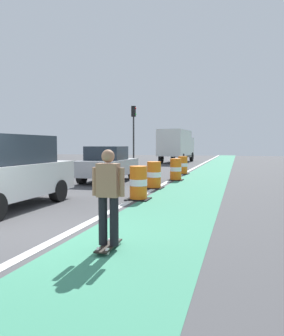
# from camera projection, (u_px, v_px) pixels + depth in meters

# --- Properties ---
(ground_plane) EXTENTS (100.00, 100.00, 0.00)m
(ground_plane) POSITION_uv_depth(u_px,v_px,m) (21.00, 234.00, 6.51)
(ground_plane) COLOR #424244
(bike_lane_strip) EXTENTS (2.50, 80.00, 0.01)m
(bike_lane_strip) POSITION_uv_depth(u_px,v_px,m) (204.00, 178.00, 17.31)
(bike_lane_strip) COLOR #387F60
(bike_lane_strip) RESTS_ON ground
(lane_divider_stripe) EXTENTS (0.20, 80.00, 0.01)m
(lane_divider_stripe) POSITION_uv_depth(u_px,v_px,m) (176.00, 177.00, 17.73)
(lane_divider_stripe) COLOR silver
(lane_divider_stripe) RESTS_ON ground
(skateboarder_on_lane) EXTENTS (0.57, 0.81, 1.69)m
(skateboarder_on_lane) POSITION_uv_depth(u_px,v_px,m) (108.00, 196.00, 5.47)
(skateboarder_on_lane) COLOR black
(skateboarder_on_lane) RESTS_ON ground
(parked_suv_nearest) EXTENTS (1.95, 4.61, 2.04)m
(parked_suv_nearest) POSITION_uv_depth(u_px,v_px,m) (4.00, 171.00, 9.02)
(parked_suv_nearest) COLOR silver
(parked_suv_nearest) RESTS_ON ground
(parked_sedan_second) EXTENTS (2.00, 4.15, 1.70)m
(parked_sedan_second) POSITION_uv_depth(u_px,v_px,m) (108.00, 164.00, 15.74)
(parked_sedan_second) COLOR #9EA0A5
(parked_sedan_second) RESTS_ON ground
(traffic_barrel_front) EXTENTS (0.73, 0.73, 1.09)m
(traffic_barrel_front) POSITION_uv_depth(u_px,v_px,m) (138.00, 183.00, 10.53)
(traffic_barrel_front) COLOR orange
(traffic_barrel_front) RESTS_ON ground
(traffic_barrel_mid) EXTENTS (0.73, 0.73, 1.09)m
(traffic_barrel_mid) POSITION_uv_depth(u_px,v_px,m) (154.00, 175.00, 13.30)
(traffic_barrel_mid) COLOR orange
(traffic_barrel_mid) RESTS_ON ground
(traffic_barrel_back) EXTENTS (0.73, 0.73, 1.09)m
(traffic_barrel_back) POSITION_uv_depth(u_px,v_px,m) (176.00, 170.00, 16.30)
(traffic_barrel_back) COLOR orange
(traffic_barrel_back) RESTS_ON ground
(traffic_barrel_far) EXTENTS (0.73, 0.73, 1.09)m
(traffic_barrel_far) POSITION_uv_depth(u_px,v_px,m) (183.00, 165.00, 19.81)
(traffic_barrel_far) COLOR orange
(traffic_barrel_far) RESTS_ON ground
(delivery_truck_down_block) EXTENTS (2.57, 7.67, 3.23)m
(delivery_truck_down_block) POSITION_uv_depth(u_px,v_px,m) (177.00, 144.00, 33.00)
(delivery_truck_down_block) COLOR silver
(delivery_truck_down_block) RESTS_ON ground
(traffic_light_corner) EXTENTS (0.41, 0.32, 5.10)m
(traffic_light_corner) POSITION_uv_depth(u_px,v_px,m) (134.00, 125.00, 28.15)
(traffic_light_corner) COLOR #2D2D2D
(traffic_light_corner) RESTS_ON ground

